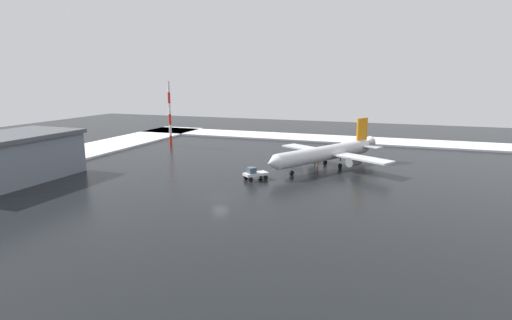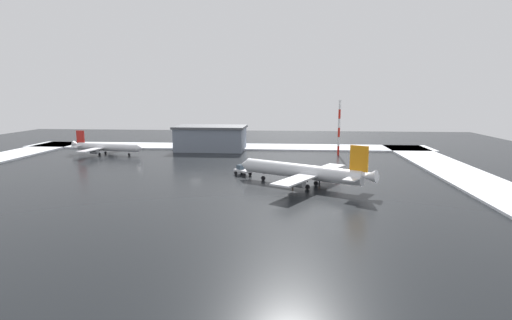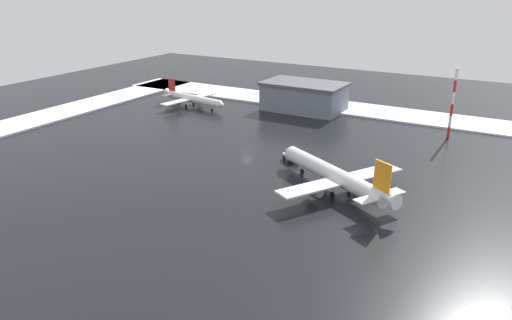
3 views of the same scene
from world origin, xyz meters
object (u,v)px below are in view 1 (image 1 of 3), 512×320
(ground_crew_by_nose_gear, at_px, (315,159))
(antenna_mast, at_px, (170,114))
(airplane_foreground_jet, at_px, (327,153))
(cargo_hangar, at_px, (7,158))
(pushback_tug, at_px, (255,173))
(ground_crew_mid_apron, at_px, (318,165))

(ground_crew_by_nose_gear, distance_m, antenna_mast, 45.00)
(airplane_foreground_jet, distance_m, antenna_mast, 48.69)
(antenna_mast, relative_size, cargo_hangar, 0.72)
(antenna_mast, xyz_separation_m, cargo_hangar, (44.35, -7.70, -4.63))
(airplane_foreground_jet, height_order, pushback_tug, airplane_foreground_jet)
(pushback_tug, relative_size, ground_crew_mid_apron, 2.86)
(antenna_mast, bearing_deg, airplane_foreground_jet, 74.22)
(airplane_foreground_jet, bearing_deg, ground_crew_mid_apron, -1.08)
(pushback_tug, distance_m, ground_crew_by_nose_gear, 20.22)
(cargo_hangar, bearing_deg, airplane_foreground_jet, 120.76)
(pushback_tug, relative_size, cargo_hangar, 0.19)
(pushback_tug, distance_m, ground_crew_mid_apron, 15.83)
(ground_crew_mid_apron, relative_size, cargo_hangar, 0.07)
(cargo_hangar, bearing_deg, ground_crew_by_nose_gear, 125.27)
(pushback_tug, height_order, cargo_hangar, cargo_hangar)
(cargo_hangar, bearing_deg, pushback_tug, 111.55)
(airplane_foreground_jet, distance_m, ground_crew_by_nose_gear, 5.47)
(ground_crew_by_nose_gear, height_order, antenna_mast, antenna_mast)
(airplane_foreground_jet, bearing_deg, pushback_tug, -6.77)
(ground_crew_mid_apron, bearing_deg, cargo_hangar, 19.75)
(airplane_foreground_jet, bearing_deg, cargo_hangar, -30.15)
(ground_crew_by_nose_gear, height_order, ground_crew_mid_apron, same)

